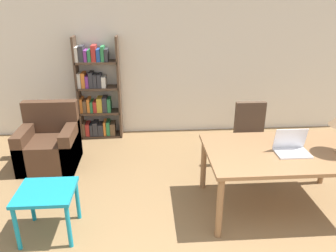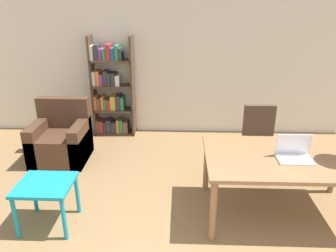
{
  "view_description": "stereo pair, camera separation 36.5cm",
  "coord_description": "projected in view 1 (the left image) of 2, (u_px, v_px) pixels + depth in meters",
  "views": [
    {
      "loc": [
        -0.51,
        -1.13,
        2.35
      ],
      "look_at": [
        -0.28,
        2.26,
        0.99
      ],
      "focal_mm": 35.0,
      "sensor_mm": 36.0,
      "label": 1
    },
    {
      "loc": [
        -0.15,
        -1.13,
        2.35
      ],
      "look_at": [
        -0.28,
        2.26,
        0.99
      ],
      "focal_mm": 35.0,
      "sensor_mm": 36.0,
      "label": 2
    }
  ],
  "objects": [
    {
      "name": "wall_back",
      "position": [
        175.0,
        57.0,
        5.64
      ],
      "size": [
        8.0,
        0.06,
        2.7
      ],
      "color": "beige",
      "rests_on": "ground_plane"
    },
    {
      "name": "desk",
      "position": [
        282.0,
        157.0,
        3.68
      ],
      "size": [
        1.72,
        1.07,
        0.74
      ],
      "color": "olive",
      "rests_on": "ground_plane"
    },
    {
      "name": "laptop",
      "position": [
        292.0,
        148.0,
        3.58
      ],
      "size": [
        0.36,
        0.25,
        0.26
      ],
      "color": "silver",
      "rests_on": "desk"
    },
    {
      "name": "office_chair",
      "position": [
        250.0,
        140.0,
        4.63
      ],
      "size": [
        0.52,
        0.52,
        0.97
      ],
      "color": "black",
      "rests_on": "ground_plane"
    },
    {
      "name": "side_table_blue",
      "position": [
        46.0,
        198.0,
        3.32
      ],
      "size": [
        0.57,
        0.53,
        0.52
      ],
      "color": "teal",
      "rests_on": "ground_plane"
    },
    {
      "name": "armchair",
      "position": [
        50.0,
        146.0,
        4.78
      ],
      "size": [
        0.79,
        0.74,
        0.91
      ],
      "color": "#472D1E",
      "rests_on": "ground_plane"
    },
    {
      "name": "bookshelf",
      "position": [
        97.0,
        94.0,
        5.59
      ],
      "size": [
        0.73,
        0.28,
        1.74
      ],
      "color": "#4C3828",
      "rests_on": "ground_plane"
    }
  ]
}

